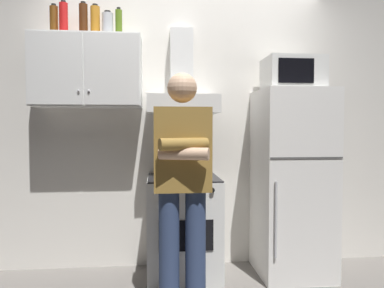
% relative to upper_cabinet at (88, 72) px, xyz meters
% --- Properties ---
extents(back_wall_tiled, '(4.80, 0.10, 2.70)m').
position_rel_upper_cabinet_xyz_m(back_wall_tiled, '(0.85, 0.23, -0.40)').
color(back_wall_tiled, silver).
rests_on(back_wall_tiled, ground_plane).
extents(upper_cabinet, '(0.90, 0.37, 0.60)m').
position_rel_upper_cabinet_xyz_m(upper_cabinet, '(0.00, 0.00, 0.00)').
color(upper_cabinet, silver).
extents(stove_oven, '(0.60, 0.62, 0.87)m').
position_rel_upper_cabinet_xyz_m(stove_oven, '(0.80, -0.13, -1.32)').
color(stove_oven, white).
rests_on(stove_oven, ground_plane).
extents(range_hood, '(0.60, 0.44, 0.75)m').
position_rel_upper_cabinet_xyz_m(range_hood, '(0.80, 0.00, -0.15)').
color(range_hood, white).
extents(refrigerator, '(0.60, 0.62, 1.60)m').
position_rel_upper_cabinet_xyz_m(refrigerator, '(1.75, -0.12, -0.95)').
color(refrigerator, white).
rests_on(refrigerator, ground_plane).
extents(microwave, '(0.48, 0.37, 0.28)m').
position_rel_upper_cabinet_xyz_m(microwave, '(1.75, -0.11, -0.01)').
color(microwave, silver).
rests_on(microwave, refrigerator).
extents(person_standing, '(0.38, 0.33, 1.64)m').
position_rel_upper_cabinet_xyz_m(person_standing, '(0.75, -0.73, -0.85)').
color(person_standing, navy).
rests_on(person_standing, ground_plane).
extents(bottle_beer_brown, '(0.07, 0.07, 0.26)m').
position_rel_upper_cabinet_xyz_m(bottle_beer_brown, '(-0.27, 0.01, 0.42)').
color(bottle_beer_brown, brown).
rests_on(bottle_beer_brown, upper_cabinet).
extents(bottle_olive_oil, '(0.06, 0.06, 0.25)m').
position_rel_upper_cabinet_xyz_m(bottle_olive_oil, '(0.26, 0.02, 0.42)').
color(bottle_olive_oil, '#4C6B19').
rests_on(bottle_olive_oil, upper_cabinet).
extents(bottle_canister_steel, '(0.09, 0.09, 0.22)m').
position_rel_upper_cabinet_xyz_m(bottle_canister_steel, '(0.17, 0.01, 0.40)').
color(bottle_canister_steel, '#B2B5BA').
rests_on(bottle_canister_steel, upper_cabinet).
extents(bottle_rum_dark, '(0.07, 0.07, 0.29)m').
position_rel_upper_cabinet_xyz_m(bottle_rum_dark, '(-0.03, 0.02, 0.44)').
color(bottle_rum_dark, '#47230F').
rests_on(bottle_rum_dark, upper_cabinet).
extents(bottle_soda_red, '(0.07, 0.07, 0.28)m').
position_rel_upper_cabinet_xyz_m(bottle_soda_red, '(-0.19, -0.02, 0.43)').
color(bottle_soda_red, red).
rests_on(bottle_soda_red, upper_cabinet).
extents(bottle_liquor_amber, '(0.08, 0.08, 0.28)m').
position_rel_upper_cabinet_xyz_m(bottle_liquor_amber, '(0.06, 0.03, 0.43)').
color(bottle_liquor_amber, '#B7721E').
rests_on(bottle_liquor_amber, upper_cabinet).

